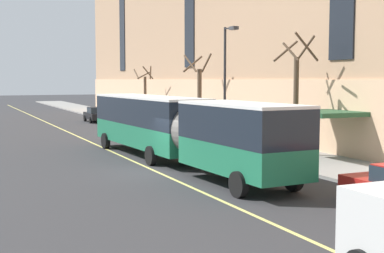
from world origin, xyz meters
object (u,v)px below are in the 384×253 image
object	(u,v)px
parked_car_black_4	(96,114)
parked_car_navy_0	(253,151)
city_bus	(176,126)
street_tree_mid_block	(296,94)
parked_car_champagne_1	(164,131)
street_tree_far_downtown	(145,93)
street_tree_far_uptown	(199,94)
street_lamp	(227,75)

from	to	relation	value
parked_car_black_4	parked_car_navy_0	bearing A→B (deg)	-89.69
city_bus	street_tree_mid_block	world-z (taller)	street_tree_mid_block
parked_car_champagne_1	street_tree_far_downtown	world-z (taller)	street_tree_far_downtown
street_tree_mid_block	street_tree_far_uptown	xyz separation A→B (m)	(-0.04, 12.83, -0.33)
parked_car_black_4	parked_car_champagne_1	bearing A→B (deg)	-90.07
parked_car_navy_0	city_bus	bearing A→B (deg)	144.90
parked_car_champagne_1	street_tree_mid_block	xyz separation A→B (m)	(4.06, -9.99, 2.81)
street_tree_far_uptown	street_tree_mid_block	bearing A→B (deg)	-89.81
city_bus	parked_car_black_4	distance (m)	29.09
parked_car_black_4	street_tree_far_downtown	bearing A→B (deg)	-43.49
street_tree_far_uptown	street_lamp	xyz separation A→B (m)	(-2.10, -8.54, 1.41)
city_bus	street_tree_far_uptown	bearing A→B (deg)	60.24
city_bus	parked_car_champagne_1	size ratio (longest dim) A/B	4.53
city_bus	street_tree_far_downtown	size ratio (longest dim) A/B	3.47
city_bus	street_tree_far_downtown	world-z (taller)	street_tree_far_downtown
parked_car_navy_0	street_tree_far_uptown	distance (m)	15.36
street_tree_far_uptown	city_bus	bearing A→B (deg)	-119.76
city_bus	street_lamp	size ratio (longest dim) A/B	2.60
parked_car_black_4	street_lamp	size ratio (longest dim) A/B	0.59
parked_car_champagne_1	street_tree_far_downtown	bearing A→B (deg)	75.47
parked_car_navy_0	parked_car_black_4	bearing A→B (deg)	90.31
parked_car_champagne_1	street_tree_far_downtown	xyz separation A→B (m)	(4.03, 15.55, 2.22)
parked_car_navy_0	parked_car_champagne_1	world-z (taller)	same
parked_car_champagne_1	street_lamp	world-z (taller)	street_lamp
parked_car_navy_0	street_lamp	world-z (taller)	street_lamp
city_bus	parked_car_navy_0	distance (m)	4.16
street_tree_far_downtown	street_lamp	distance (m)	21.42
parked_car_black_4	street_tree_far_uptown	bearing A→B (deg)	-76.39
parked_car_champagne_1	parked_car_black_4	xyz separation A→B (m)	(0.02, 19.35, 0.00)
parked_car_black_4	street_lamp	distance (m)	25.42
city_bus	parked_car_navy_0	xyz separation A→B (m)	(3.25, -2.29, -1.23)
parked_car_navy_0	street_lamp	bearing A→B (deg)	74.28
street_tree_mid_block	street_tree_far_uptown	bearing A→B (deg)	90.19
parked_car_black_4	street_tree_far_downtown	xyz separation A→B (m)	(4.00, -3.80, 2.22)
street_tree_far_downtown	parked_car_navy_0	bearing A→B (deg)	-97.97
street_tree_far_uptown	street_tree_far_downtown	world-z (taller)	street_tree_far_uptown
parked_car_champagne_1	parked_car_black_4	world-z (taller)	same
parked_car_navy_0	parked_car_black_4	distance (m)	31.18
parked_car_navy_0	parked_car_champagne_1	bearing A→B (deg)	90.93
parked_car_navy_0	parked_car_champagne_1	distance (m)	11.84
parked_car_black_4	street_tree_far_uptown	xyz separation A→B (m)	(4.00, -16.51, 2.48)
city_bus	parked_car_black_4	bearing A→B (deg)	83.90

